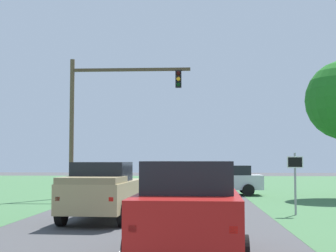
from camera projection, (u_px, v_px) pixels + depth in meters
name	position (u px, v px, depth m)	size (l,w,h in m)	color
ground_plane	(146.00, 222.00, 16.34)	(120.00, 120.00, 0.00)	#424244
red_suv_near	(189.00, 207.00, 10.52)	(2.39, 4.70, 2.03)	#9E1411
pickup_truck_lead	(103.00, 191.00, 16.76)	(2.41, 4.95, 1.98)	tan
traffic_light	(102.00, 107.00, 26.85)	(6.56, 0.40, 7.52)	brown
keep_moving_sign	(295.00, 175.00, 18.50)	(0.60, 0.09, 2.31)	gray
crossing_suv_far	(223.00, 179.00, 28.80)	(4.66, 2.14, 1.71)	silver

